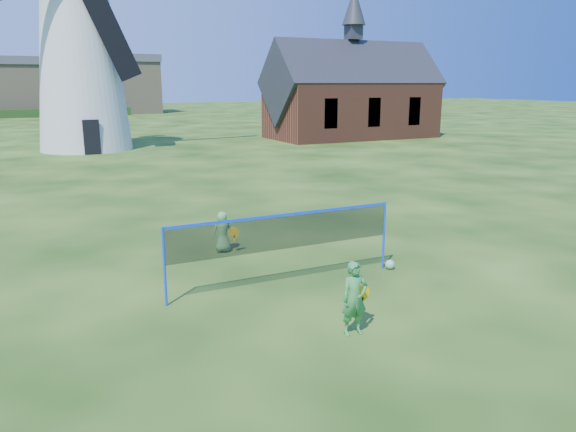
% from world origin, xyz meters
% --- Properties ---
extents(ground, '(220.00, 220.00, 0.00)m').
position_xyz_m(ground, '(0.00, 0.00, 0.00)').
color(ground, black).
rests_on(ground, ground).
extents(windmill, '(13.21, 5.59, 17.40)m').
position_xyz_m(windmill, '(-0.71, 27.81, 5.88)').
color(windmill, silver).
rests_on(windmill, ground).
extents(chapel, '(13.02, 6.31, 11.01)m').
position_xyz_m(chapel, '(18.71, 27.37, 3.10)').
color(chapel, brown).
rests_on(chapel, ground).
extents(badminton_net, '(5.05, 0.05, 1.55)m').
position_xyz_m(badminton_net, '(0.14, 0.54, 1.14)').
color(badminton_net, blue).
rests_on(badminton_net, ground).
extents(player_girl, '(0.67, 0.37, 1.27)m').
position_xyz_m(player_girl, '(0.20, -2.05, 0.64)').
color(player_girl, '#368940').
rests_on(player_girl, ground).
extents(player_boy, '(0.63, 0.42, 1.03)m').
position_xyz_m(player_boy, '(-0.22, 3.36, 0.52)').
color(player_boy, '#589E4C').
rests_on(player_boy, ground).
extents(play_ball, '(0.22, 0.22, 0.22)m').
position_xyz_m(play_ball, '(2.74, 0.41, 0.11)').
color(play_ball, green).
rests_on(play_ball, ground).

